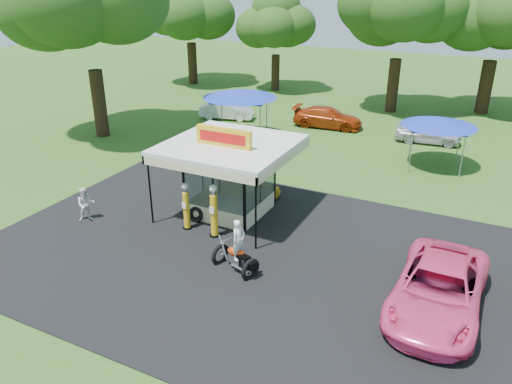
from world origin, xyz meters
TOP-DOWN VIEW (x-y plane):
  - ground at (0.00, 0.00)m, footprint 120.00×120.00m
  - asphalt_apron at (0.00, 2.00)m, footprint 20.00×14.00m
  - gas_station_kiosk at (-2.00, 4.99)m, footprint 5.40×5.40m
  - gas_pump_left at (-2.89, 2.70)m, footprint 0.40×0.40m
  - gas_pump_right at (-1.48, 2.65)m, footprint 0.44×0.44m
  - motorcycle at (0.67, 0.72)m, footprint 1.96×1.32m
  - spare_tires at (-2.97, 3.49)m, footprint 0.87×0.52m
  - a_frame_sign at (8.04, 0.66)m, footprint 0.58×0.54m
  - kiosk_car at (-2.00, 7.20)m, footprint 2.82×1.13m
  - pink_sedan at (7.60, 1.60)m, footprint 2.82×5.92m
  - spectator_west at (-7.37, 1.40)m, footprint 0.96×0.97m
  - bg_car_a at (-10.14, 18.93)m, footprint 4.27×2.40m
  - bg_car_b at (-2.61, 20.25)m, footprint 5.07×2.40m
  - bg_car_c at (4.42, 19.76)m, footprint 4.25×2.07m
  - tent_west at (-6.91, 15.05)m, footprint 4.80×4.80m
  - tent_east at (5.43, 15.42)m, footprint 4.12×4.12m
  - oak_far_a at (-19.73, 28.97)m, footprint 9.31×9.31m
  - oak_far_b at (-11.15, 29.93)m, footprint 7.51×7.51m
  - oak_far_c at (0.44, 26.78)m, footprint 9.89×9.89m
  - oak_far_d at (6.98, 29.58)m, footprint 9.44×9.44m
  - oak_near at (-15.65, 11.50)m, footprint 11.35×11.35m

SIDE VIEW (x-z plane):
  - ground at x=0.00m, z-range 0.00..0.00m
  - asphalt_apron at x=0.00m, z-range 0.00..0.04m
  - spare_tires at x=-2.97m, z-range -0.01..0.74m
  - kiosk_car at x=-2.00m, z-range 0.00..0.96m
  - a_frame_sign at x=8.04m, z-range 0.01..1.03m
  - bg_car_a at x=-10.14m, z-range 0.00..1.33m
  - bg_car_c at x=4.42m, z-range 0.00..1.40m
  - bg_car_b at x=-2.61m, z-range 0.00..1.43m
  - spectator_west at x=-7.37m, z-range 0.00..1.57m
  - pink_sedan at x=7.60m, z-range 0.00..1.63m
  - motorcycle at x=0.67m, z-range -0.25..1.98m
  - gas_pump_left at x=-2.89m, z-range -0.04..2.11m
  - gas_pump_right at x=-1.48m, z-range -0.05..2.32m
  - gas_station_kiosk at x=-2.00m, z-range -0.31..3.87m
  - tent_east at x=5.43m, z-range 1.17..4.05m
  - tent_west at x=-6.91m, z-range 1.36..4.71m
  - oak_far_b at x=-11.15m, z-range 1.24..10.20m
  - oak_far_a at x=-19.73m, z-range 1.50..12.54m
  - oak_far_d at x=6.98m, z-range 1.54..12.79m
  - oak_far_c at x=0.44m, z-range 1.57..13.22m
  - oak_near at x=-15.65m, z-range 1.65..14.73m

